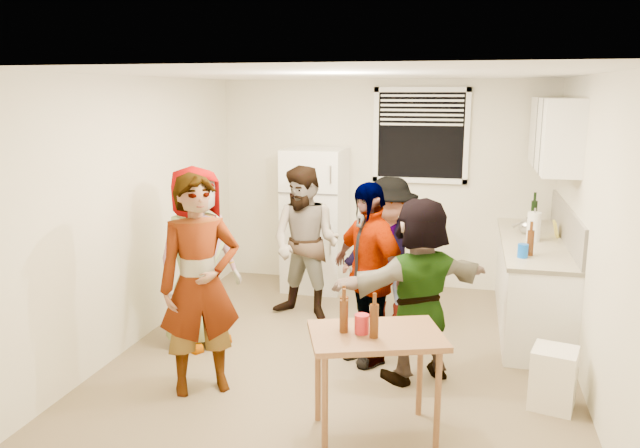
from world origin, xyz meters
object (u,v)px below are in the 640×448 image
(kettle, at_px, (527,234))
(wine_bottle, at_px, (533,225))
(red_cup, at_px, (362,333))
(guest_orange, at_px, (416,377))
(blue_cup, at_px, (522,258))
(guest_black, at_px, (367,359))
(guest_grey, at_px, (201,343))
(guest_back_right, at_px, (388,320))
(beer_bottle_counter, at_px, (529,255))
(trash_bin, at_px, (553,376))
(refrigerator, at_px, (315,219))
(serving_table, at_px, (374,433))
(guest_stripe, at_px, (204,388))
(guest_back_left, at_px, (306,316))
(beer_bottle_table, at_px, (344,332))

(kettle, relative_size, wine_bottle, 0.86)
(red_cup, distance_m, guest_orange, 1.29)
(blue_cup, bearing_deg, guest_black, -159.22)
(guest_grey, xyz_separation_m, guest_orange, (2.08, -0.25, 0.00))
(guest_back_right, bearing_deg, beer_bottle_counter, -10.56)
(trash_bin, bearing_deg, refrigerator, 135.26)
(serving_table, height_order, guest_orange, serving_table)
(guest_grey, bearing_deg, guest_back_right, -27.54)
(kettle, xyz_separation_m, guest_black, (-1.43, -1.51, -0.90))
(guest_back_right, bearing_deg, trash_bin, -39.43)
(beer_bottle_counter, xyz_separation_m, guest_stripe, (-2.58, -1.46, -0.90))
(kettle, xyz_separation_m, guest_back_right, (-1.38, -0.50, -0.90))
(beer_bottle_counter, height_order, guest_grey, beer_bottle_counter)
(guest_stripe, relative_size, guest_back_left, 1.09)
(guest_back_left, bearing_deg, beer_bottle_counter, 4.42)
(wine_bottle, relative_size, guest_grey, 0.16)
(beer_bottle_table, height_order, red_cup, beer_bottle_table)
(kettle, relative_size, beer_bottle_table, 1.02)
(beer_bottle_counter, relative_size, trash_bin, 0.50)
(guest_grey, bearing_deg, trash_bin, -68.01)
(kettle, distance_m, guest_orange, 2.20)
(wine_bottle, distance_m, guest_stripe, 4.06)
(guest_stripe, bearing_deg, serving_table, -46.71)
(guest_back_right, xyz_separation_m, guest_orange, (0.41, -1.26, 0.00))
(wine_bottle, xyz_separation_m, beer_bottle_table, (-1.50, -3.26, -0.15))
(kettle, height_order, guest_stripe, kettle)
(guest_stripe, bearing_deg, guest_grey, 82.55)
(serving_table, relative_size, guest_black, 0.55)
(red_cup, height_order, guest_orange, red_cup)
(trash_bin, bearing_deg, beer_bottle_counter, 96.69)
(wine_bottle, relative_size, beer_bottle_counter, 1.16)
(refrigerator, height_order, kettle, refrigerator)
(serving_table, xyz_separation_m, guest_grey, (-1.87, 1.22, 0.00))
(refrigerator, xyz_separation_m, guest_orange, (1.43, -2.20, -0.85))
(refrigerator, height_order, blue_cup, refrigerator)
(beer_bottle_counter, bearing_deg, trash_bin, -83.31)
(trash_bin, xyz_separation_m, red_cup, (-1.35, -0.73, 0.50))
(red_cup, distance_m, guest_back_left, 2.49)
(guest_orange, bearing_deg, red_cup, 37.88)
(guest_stripe, relative_size, guest_back_right, 1.16)
(guest_orange, bearing_deg, guest_back_right, -106.99)
(kettle, distance_m, blue_cup, 1.01)
(beer_bottle_counter, bearing_deg, guest_stripe, -150.40)
(refrigerator, height_order, guest_back_right, refrigerator)
(guest_grey, bearing_deg, kettle, -32.36)
(red_cup, distance_m, guest_grey, 2.29)
(trash_bin, xyz_separation_m, guest_back_right, (-1.46, 1.52, -0.25))
(wine_bottle, distance_m, guest_back_left, 2.73)
(serving_table, relative_size, beer_bottle_table, 3.91)
(guest_orange, bearing_deg, refrigerator, -91.99)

